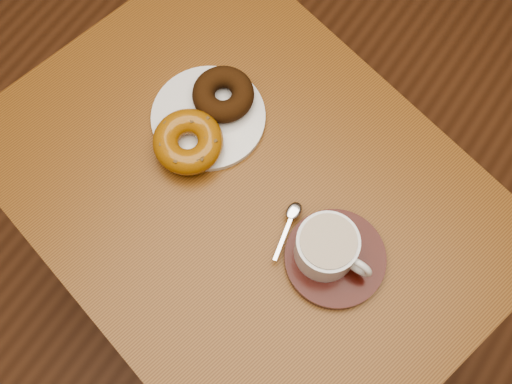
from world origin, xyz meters
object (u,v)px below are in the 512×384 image
Objects in this scene: donut_plate at (208,117)px; coffee_cup at (328,247)px; saucer at (335,259)px; cafe_table at (247,214)px.

donut_plate is 0.33m from coffee_cup.
saucer is at bearing 10.71° from coffee_cup.
coffee_cup is (0.17, -0.02, 0.19)m from cafe_table.
saucer is at bearing 7.42° from cafe_table.
saucer is at bearing -15.51° from donut_plate.
saucer reaches higher than cafe_table.
coffee_cup reaches higher than cafe_table.
donut_plate is at bearing 162.03° from coffee_cup.
saucer is (0.19, -0.02, 0.14)m from cafe_table.
donut_plate is at bearing 164.49° from saucer.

